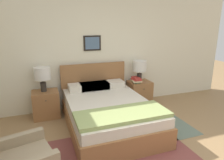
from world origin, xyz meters
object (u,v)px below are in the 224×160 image
object	(u,v)px
bed	(108,111)
table_lamp_near_window	(42,74)
nightstand_near_window	(46,104)
nightstand_by_door	(139,93)
table_lamp_by_door	(140,67)

from	to	relation	value
bed	table_lamp_near_window	bearing A→B (deg)	143.30
nightstand_near_window	nightstand_by_door	bearing A→B (deg)	0.00
nightstand_near_window	table_lamp_near_window	distance (m)	0.65
bed	nightstand_by_door	world-z (taller)	bed
bed	table_lamp_near_window	xyz separation A→B (m)	(-1.12, 0.84, 0.63)
nightstand_by_door	table_lamp_near_window	distance (m)	2.32
table_lamp_by_door	nightstand_near_window	bearing A→B (deg)	-179.62
table_lamp_near_window	table_lamp_by_door	world-z (taller)	same
bed	nightstand_near_window	xyz separation A→B (m)	(-1.10, 0.82, -0.01)
bed	table_lamp_by_door	bearing A→B (deg)	37.35
bed	nightstand_near_window	bearing A→B (deg)	143.29
nightstand_by_door	table_lamp_by_door	bearing A→B (deg)	123.35
table_lamp_near_window	nightstand_by_door	bearing A→B (deg)	-0.37
nightstand_near_window	table_lamp_by_door	world-z (taller)	table_lamp_by_door
bed	table_lamp_by_door	size ratio (longest dim) A/B	4.18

